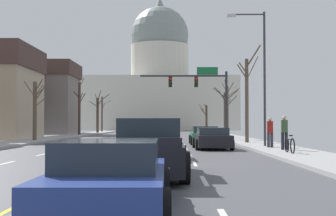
# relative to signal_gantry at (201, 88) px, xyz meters

# --- Properties ---
(ground) EXTENTS (20.00, 180.00, 0.20)m
(ground) POSITION_rel_signal_gantry_xyz_m (-5.34, -16.98, -4.68)
(ground) COLOR #49494E
(signal_gantry) EXTENTS (7.91, 0.41, 6.43)m
(signal_gantry) POSITION_rel_signal_gantry_xyz_m (0.00, 0.00, 0.00)
(signal_gantry) COLOR #28282D
(signal_gantry) RESTS_ON ground
(street_lamp_right) EXTENTS (2.32, 0.24, 8.01)m
(street_lamp_right) POSITION_rel_signal_gantry_xyz_m (2.56, -14.64, 0.18)
(street_lamp_right) COLOR #333338
(street_lamp_right) RESTS_ON ground
(capitol_building) EXTENTS (33.10, 18.12, 29.78)m
(capitol_building) POSITION_rel_signal_gantry_xyz_m (-5.34, 62.45, 5.28)
(capitol_building) COLOR beige
(capitol_building) RESTS_ON ground
(sedan_near_00) EXTENTS (2.20, 4.39, 1.33)m
(sedan_near_00) POSITION_rel_signal_gantry_xyz_m (-3.61, -3.44, -4.07)
(sedan_near_00) COLOR #1E7247
(sedan_near_00) RESTS_ON ground
(sedan_near_01) EXTENTS (2.11, 4.22, 1.27)m
(sedan_near_01) POSITION_rel_signal_gantry_xyz_m (-0.36, -9.25, -4.10)
(sedan_near_01) COLOR #1E7247
(sedan_near_01) RESTS_ON ground
(sedan_near_02) EXTENTS (2.17, 4.47, 1.23)m
(sedan_near_02) POSITION_rel_signal_gantry_xyz_m (-0.35, -15.52, -4.11)
(sedan_near_02) COLOR black
(sedan_near_02) RESTS_ON ground
(sedan_near_03) EXTENTS (2.06, 4.71, 1.32)m
(sedan_near_03) POSITION_rel_signal_gantry_xyz_m (-3.38, -22.35, -4.08)
(sedan_near_03) COLOR #B71414
(sedan_near_03) RESTS_ON ground
(pickup_truck_near_04) EXTENTS (2.21, 5.39, 1.62)m
(pickup_truck_near_04) POSITION_rel_signal_gantry_xyz_m (-3.33, -29.59, -3.98)
(pickup_truck_near_04) COLOR black
(pickup_truck_near_04) RESTS_ON ground
(sedan_near_05) EXTENTS (1.98, 4.63, 1.21)m
(sedan_near_05) POSITION_rel_signal_gantry_xyz_m (-3.67, -35.36, -4.13)
(sedan_near_05) COLOR navy
(sedan_near_05) RESTS_ON ground
(sedan_oncoming_00) EXTENTS (2.05, 4.51, 1.12)m
(sedan_oncoming_00) POSITION_rel_signal_gantry_xyz_m (-6.98, 6.22, -4.16)
(sedan_oncoming_00) COLOR black
(sedan_oncoming_00) RESTS_ON ground
(sedan_oncoming_01) EXTENTS (2.09, 4.31, 1.28)m
(sedan_oncoming_01) POSITION_rel_signal_gantry_xyz_m (-7.11, 15.58, -4.10)
(sedan_oncoming_01) COLOR #B71414
(sedan_oncoming_01) RESTS_ON ground
(flank_building_00) EXTENTS (11.10, 8.80, 9.73)m
(flank_building_00) POSITION_rel_signal_gantry_xyz_m (-21.29, 21.90, 0.23)
(flank_building_00) COLOR slate
(flank_building_00) RESTS_ON ground
(bare_tree_00) EXTENTS (1.39, 1.45, 4.46)m
(bare_tree_00) POSITION_rel_signal_gantry_xyz_m (2.86, 33.72, -2.32)
(bare_tree_00) COLOR #423328
(bare_tree_00) RESTS_ON ground
(bare_tree_01) EXTENTS (1.62, 2.22, 4.84)m
(bare_tree_01) POSITION_rel_signal_gantry_xyz_m (-13.65, -4.87, -2.07)
(bare_tree_01) COLOR brown
(bare_tree_01) RESTS_ON ground
(bare_tree_02) EXTENTS (2.29, 2.37, 4.89)m
(bare_tree_02) POSITION_rel_signal_gantry_xyz_m (2.55, 3.63, -2.06)
(bare_tree_02) COLOR #4C3D2D
(bare_tree_02) RESTS_ON ground
(bare_tree_03) EXTENTS (1.89, 1.82, 6.17)m
(bare_tree_03) POSITION_rel_signal_gantry_xyz_m (-13.37, 25.62, -1.83)
(bare_tree_03) COLOR #4C3D2D
(bare_tree_03) RESTS_ON ground
(bare_tree_04) EXTENTS (1.66, 1.14, 6.81)m
(bare_tree_04) POSITION_rel_signal_gantry_xyz_m (2.64, -9.37, -1.32)
(bare_tree_04) COLOR brown
(bare_tree_04) RESTS_ON ground
(bare_tree_05) EXTENTS (1.41, 1.85, 6.88)m
(bare_tree_05) POSITION_rel_signal_gantry_xyz_m (-13.67, 13.60, -1.30)
(bare_tree_05) COLOR #423328
(bare_tree_05) RESTS_ON ground
(bare_tree_06) EXTENTS (2.43, 2.52, 5.96)m
(bare_tree_06) POSITION_rel_signal_gantry_xyz_m (3.31, 8.53, -1.57)
(bare_tree_06) COLOR brown
(bare_tree_06) RESTS_ON ground
(bare_tree_07) EXTENTS (1.69, 2.08, 6.15)m
(bare_tree_07) POSITION_rel_signal_gantry_xyz_m (-13.97, 34.34, -1.41)
(bare_tree_07) COLOR #423328
(bare_tree_07) RESTS_ON ground
(pedestrian_00) EXTENTS (0.35, 0.34, 1.73)m
(pedestrian_00) POSITION_rel_signal_gantry_xyz_m (3.04, -18.78, -3.59)
(pedestrian_00) COLOR black
(pedestrian_00) RESTS_ON ground
(pedestrian_01) EXTENTS (0.35, 0.34, 1.68)m
(pedestrian_01) POSITION_rel_signal_gantry_xyz_m (2.82, -16.33, -3.63)
(pedestrian_01) COLOR #33333D
(pedestrian_01) RESTS_ON ground
(bicycle_parked) EXTENTS (0.12, 1.77, 0.85)m
(bicycle_parked) POSITION_rel_signal_gantry_xyz_m (2.70, -21.23, -4.21)
(bicycle_parked) COLOR black
(bicycle_parked) RESTS_ON ground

